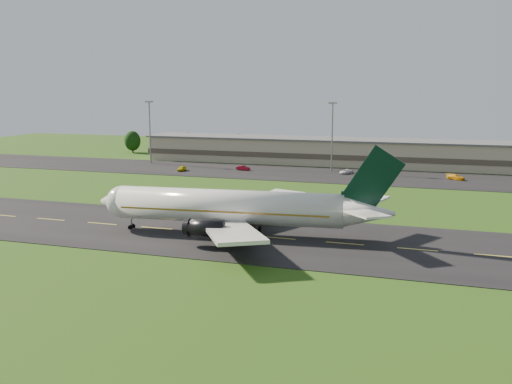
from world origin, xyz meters
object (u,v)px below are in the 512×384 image
(service_vehicle_a, at_px, (182,168))
(service_vehicle_d, at_px, (456,177))
(light_mast_centre, at_px, (332,128))
(service_vehicle_c, at_px, (346,172))
(light_mast_west, at_px, (150,125))
(airliner, at_px, (234,208))
(service_vehicle_b, at_px, (243,168))
(terminal, at_px, (345,152))

(service_vehicle_a, distance_m, service_vehicle_d, 77.63)
(light_mast_centre, distance_m, service_vehicle_c, 13.80)
(light_mast_west, distance_m, service_vehicle_c, 66.37)
(airliner, bearing_deg, light_mast_centre, 83.19)
(service_vehicle_b, bearing_deg, terminal, -41.82)
(service_vehicle_a, bearing_deg, service_vehicle_d, -1.07)
(airliner, distance_m, service_vehicle_c, 75.86)
(service_vehicle_a, bearing_deg, light_mast_centre, 11.52)
(light_mast_centre, bearing_deg, light_mast_west, 180.00)
(light_mast_west, xyz_separation_m, service_vehicle_d, (94.93, -6.50, -11.90))
(service_vehicle_d, bearing_deg, service_vehicle_a, 129.92)
(terminal, bearing_deg, service_vehicle_d, -34.08)
(light_mast_west, bearing_deg, light_mast_centre, 0.00)
(service_vehicle_b, distance_m, service_vehicle_d, 60.34)
(service_vehicle_c, bearing_deg, service_vehicle_b, -143.94)
(airliner, relative_size, service_vehicle_c, 11.40)
(airliner, relative_size, terminal, 0.35)
(terminal, height_order, light_mast_centre, light_mast_centre)
(light_mast_centre, xyz_separation_m, service_vehicle_b, (-25.40, -6.89, -11.94))
(service_vehicle_d, bearing_deg, airliner, -171.87)
(light_mast_centre, relative_size, service_vehicle_d, 4.02)
(light_mast_west, xyz_separation_m, service_vehicle_c, (65.12, -4.47, -12.01))
(service_vehicle_c, bearing_deg, light_mast_west, -152.41)
(light_mast_west, bearing_deg, service_vehicle_b, -11.27)
(terminal, distance_m, service_vehicle_a, 53.08)
(airliner, distance_m, service_vehicle_a, 77.84)
(light_mast_west, height_order, service_vehicle_b, light_mast_west)
(light_mast_west, bearing_deg, service_vehicle_d, -3.92)
(service_vehicle_d, bearing_deg, service_vehicle_b, 124.99)
(service_vehicle_c, bearing_deg, terminal, 131.71)
(service_vehicle_c, bearing_deg, light_mast_centre, 170.40)
(service_vehicle_c, bearing_deg, service_vehicle_d, 27.60)
(airliner, xyz_separation_m, terminal, (3.06, 96.10, -0.67))
(airliner, height_order, light_mast_centre, light_mast_centre)
(airliner, bearing_deg, service_vehicle_a, 115.95)
(service_vehicle_b, relative_size, service_vehicle_d, 0.84)
(light_mast_centre, distance_m, service_vehicle_b, 28.90)
(light_mast_centre, bearing_deg, service_vehicle_d, -10.54)
(airliner, relative_size, light_mast_west, 2.52)
(service_vehicle_d, bearing_deg, light_mast_centre, 114.07)
(airliner, xyz_separation_m, service_vehicle_c, (6.77, 75.45, -3.94))
(terminal, height_order, service_vehicle_a, terminal)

